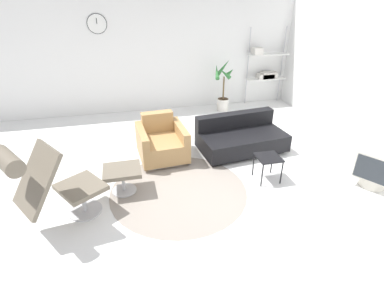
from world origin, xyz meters
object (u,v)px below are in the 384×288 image
shelf_unit (265,68)px  potted_plant (223,92)px  couch_low (241,138)px  side_table (268,160)px  armchair_red (162,143)px  lounge_chair (46,179)px  ottoman (122,174)px  crt_television (377,167)px

shelf_unit → potted_plant: bearing=-168.4°
couch_low → side_table: bearing=85.6°
armchair_red → lounge_chair: bearing=39.1°
lounge_chair → potted_plant: potted_plant is taller
ottoman → crt_television: crt_television is taller
lounge_chair → potted_plant: bearing=102.2°
lounge_chair → side_table: 3.08m
lounge_chair → potted_plant: size_ratio=0.96×
crt_television → shelf_unit: bearing=-32.0°
armchair_red → side_table: bearing=139.9°
potted_plant → shelf_unit: shelf_unit is taller
lounge_chair → crt_television: 4.55m
armchair_red → potted_plant: bearing=-135.9°
side_table → crt_television: bearing=-19.8°
armchair_red → crt_television: bearing=147.4°
ottoman → side_table: 2.21m
ottoman → shelf_unit: size_ratio=0.28×
potted_plant → crt_television: bearing=-72.0°
couch_low → shelf_unit: 2.85m
potted_plant → couch_low: bearing=-99.3°
lounge_chair → ottoman: (0.84, 0.57, -0.41)m
armchair_red → couch_low: bearing=174.3°
potted_plant → side_table: bearing=-95.6°
lounge_chair → potted_plant: (3.35, 3.48, -0.24)m
couch_low → potted_plant: 2.11m
ottoman → couch_low: bearing=21.3°
crt_television → potted_plant: potted_plant is taller
ottoman → potted_plant: 3.85m
ottoman → side_table: (2.20, -0.20, 0.06)m
shelf_unit → armchair_red: bearing=-142.7°
crt_television → armchair_red: bearing=29.6°
armchair_red → side_table: (1.50, -1.08, 0.08)m
armchair_red → shelf_unit: (2.98, 2.27, 0.64)m
side_table → potted_plant: potted_plant is taller
lounge_chair → side_table: bearing=63.0°
couch_low → crt_television: (1.52, -1.58, 0.10)m
armchair_red → potted_plant: potted_plant is taller
lounge_chair → side_table: lounge_chair is taller
side_table → armchair_red: bearing=144.2°
lounge_chair → crt_television: bearing=53.9°
side_table → potted_plant: (0.31, 3.11, 0.12)m
couch_low → shelf_unit: bearing=-129.5°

